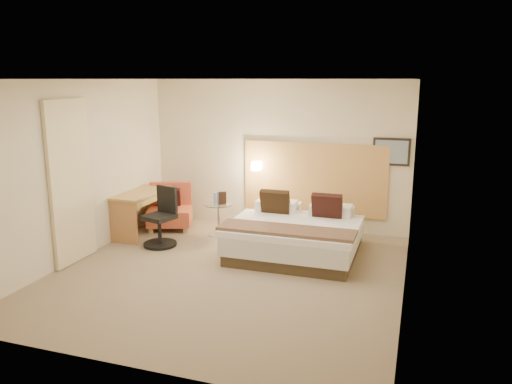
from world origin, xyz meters
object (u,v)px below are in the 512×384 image
(side_table, at_px, (219,218))
(lounge_chair, at_px, (170,211))
(desk_chair, at_px, (162,222))
(bed, at_px, (296,234))
(desk, at_px, (142,201))

(side_table, bearing_deg, lounge_chair, 172.29)
(lounge_chair, distance_m, side_table, 1.04)
(side_table, bearing_deg, desk_chair, -130.58)
(desk_chair, bearing_deg, bed, 7.84)
(side_table, distance_m, desk_chair, 1.06)
(desk, distance_m, desk_chair, 0.79)
(bed, bearing_deg, desk, 177.22)
(desk_chair, bearing_deg, lounge_chair, 110.02)
(bed, distance_m, lounge_chair, 2.64)
(side_table, xyz_separation_m, desk, (-1.30, -0.36, 0.29))
(lounge_chair, height_order, desk, lounge_chair)
(bed, height_order, lounge_chair, bed)
(desk, bearing_deg, bed, -2.78)
(side_table, relative_size, desk_chair, 0.68)
(lounge_chair, bearing_deg, side_table, -7.71)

